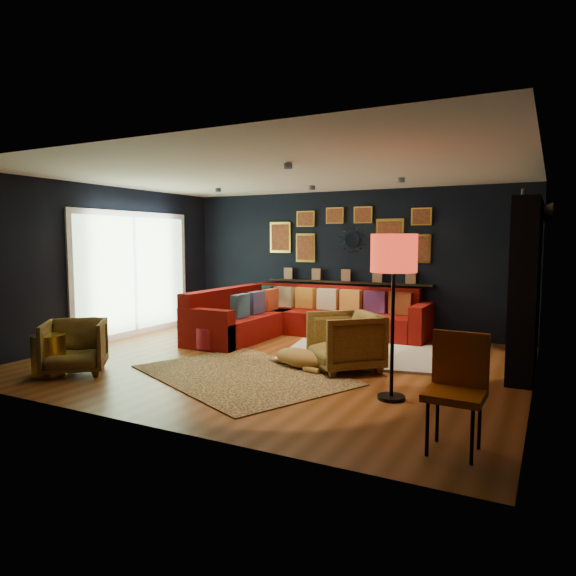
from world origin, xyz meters
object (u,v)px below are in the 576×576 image
at_px(armchair_right, 345,338).
at_px(floor_lamp, 394,260).
at_px(sectional, 295,318).
at_px(dog, 300,354).
at_px(gold_stool, 49,355).
at_px(coffee_table, 357,333).
at_px(pouf, 211,337).
at_px(armchair_left, 75,344).
at_px(orange_chair, 457,381).

height_order(armchair_right, floor_lamp, floor_lamp).
height_order(sectional, dog, sectional).
height_order(sectional, gold_stool, sectional).
bearing_deg(coffee_table, pouf, -164.59).
xyz_separation_m(armchair_left, dog, (2.45, 1.54, -0.19)).
bearing_deg(dog, armchair_right, 32.86).
bearing_deg(armchair_left, dog, -7.88).
bearing_deg(armchair_right, dog, -115.08).
height_order(pouf, orange_chair, orange_chair).
xyz_separation_m(armchair_right, dog, (-0.56, -0.19, -0.23)).
bearing_deg(coffee_table, orange_chair, -56.59).
bearing_deg(orange_chair, gold_stool, -178.40).
bearing_deg(floor_lamp, armchair_right, 133.70).
distance_m(pouf, armchair_right, 2.35).
height_order(coffee_table, pouf, coffee_table).
relative_size(coffee_table, orange_chair, 0.84).
height_order(gold_stool, dog, gold_stool).
height_order(armchair_right, orange_chair, orange_chair).
distance_m(armchair_left, dog, 2.90).
bearing_deg(armchair_left, floor_lamp, -28.43).
relative_size(armchair_right, gold_stool, 1.63).
height_order(pouf, armchair_left, armchair_left).
distance_m(coffee_table, orange_chair, 3.40).
distance_m(gold_stool, dog, 3.19).
height_order(sectional, floor_lamp, floor_lamp).
xyz_separation_m(coffee_table, gold_stool, (-3.08, -2.82, -0.08)).
xyz_separation_m(coffee_table, pouf, (-2.19, -0.60, -0.15)).
relative_size(sectional, pouf, 7.02).
relative_size(floor_lamp, dog, 1.61).
bearing_deg(floor_lamp, dog, 152.93).
bearing_deg(gold_stool, pouf, 68.03).
distance_m(sectional, armchair_left, 3.81).
height_order(sectional, armchair_right, sectional).
xyz_separation_m(armchair_left, floor_lamp, (3.90, 0.80, 1.12)).
height_order(coffee_table, gold_stool, gold_stool).
bearing_deg(orange_chair, pouf, 152.96).
bearing_deg(gold_stool, armchair_right, 31.28).
bearing_deg(armchair_right, sectional, 178.35).
distance_m(sectional, floor_lamp, 3.92).
distance_m(sectional, armchair_right, 2.45).
relative_size(armchair_left, floor_lamp, 0.43).
bearing_deg(dog, gold_stool, -132.21).
bearing_deg(armchair_right, gold_stool, -102.46).
distance_m(coffee_table, armchair_left, 3.87).
relative_size(coffee_table, pouf, 1.64).
bearing_deg(sectional, floor_lamp, -47.36).
height_order(armchair_right, dog, armchair_right).
distance_m(sectional, coffee_table, 1.78).
bearing_deg(pouf, dog, -14.17).
xyz_separation_m(pouf, gold_stool, (-0.89, -2.21, 0.07)).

